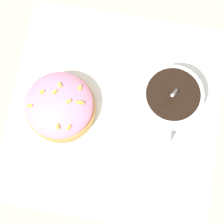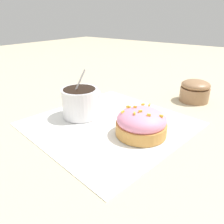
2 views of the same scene
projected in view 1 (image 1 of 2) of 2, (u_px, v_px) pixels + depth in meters
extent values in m
plane|color=#C6B793|center=(115.00, 112.00, 0.57)|extent=(3.00, 3.00, 0.00)
cube|color=white|center=(115.00, 112.00, 0.57)|extent=(0.36, 0.36, 0.00)
cylinder|color=white|center=(170.00, 100.00, 0.54)|extent=(0.08, 0.08, 0.07)
cylinder|color=black|center=(173.00, 95.00, 0.51)|extent=(0.07, 0.07, 0.01)
torus|color=white|center=(167.00, 133.00, 0.53)|extent=(0.01, 0.04, 0.04)
ellipsoid|color=silver|center=(158.00, 116.00, 0.56)|extent=(0.03, 0.03, 0.01)
cylinder|color=silver|center=(177.00, 89.00, 0.51)|extent=(0.03, 0.05, 0.10)
cylinder|color=#D19347|center=(61.00, 109.00, 0.56)|extent=(0.10, 0.10, 0.02)
ellipsoid|color=pink|center=(59.00, 106.00, 0.54)|extent=(0.10, 0.10, 0.04)
cube|color=yellow|center=(69.00, 127.00, 0.52)|extent=(0.01, 0.01, 0.00)
cube|color=yellow|center=(60.00, 85.00, 0.52)|extent=(0.01, 0.01, 0.00)
cube|color=yellow|center=(79.00, 100.00, 0.52)|extent=(0.01, 0.00, 0.00)
cube|color=yellow|center=(55.00, 92.00, 0.52)|extent=(0.01, 0.01, 0.00)
cube|color=yellow|center=(69.00, 103.00, 0.52)|extent=(0.01, 0.01, 0.00)
cube|color=yellow|center=(58.00, 127.00, 0.51)|extent=(0.00, 0.01, 0.00)
cube|color=yellow|center=(30.00, 106.00, 0.52)|extent=(0.01, 0.00, 0.00)
cube|color=yellow|center=(80.00, 88.00, 0.53)|extent=(0.00, 0.01, 0.00)
cube|color=yellow|center=(42.00, 92.00, 0.52)|extent=(0.01, 0.01, 0.00)
cube|color=yellow|center=(81.00, 106.00, 0.52)|extent=(0.01, 0.00, 0.00)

